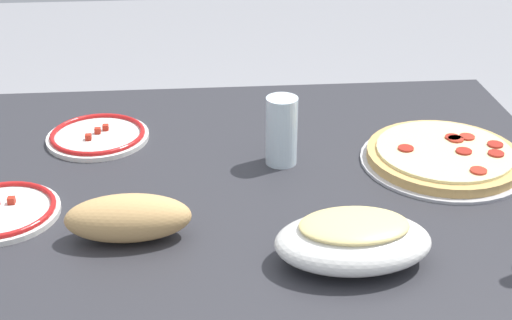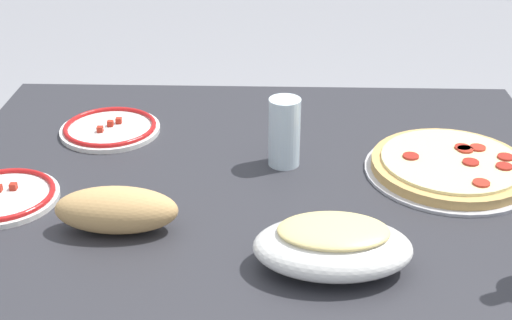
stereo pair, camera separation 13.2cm
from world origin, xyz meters
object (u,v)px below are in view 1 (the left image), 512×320
pepperoni_pizza (444,156)px  side_plate_far (98,136)px  side_plate_near (1,211)px  water_glass (282,131)px  bread_loaf (128,218)px  baked_pasta_dish (353,239)px  dining_table (256,230)px

pepperoni_pizza → side_plate_far: (-0.68, 0.16, -0.01)m
pepperoni_pizza → side_plate_far: pepperoni_pizza is taller
side_plate_near → side_plate_far: size_ratio=0.94×
pepperoni_pizza → water_glass: 0.32m
side_plate_far → bread_loaf: (0.09, -0.37, 0.03)m
baked_pasta_dish → side_plate_near: baked_pasta_dish is taller
water_glass → side_plate_far: (-0.37, 0.13, -0.06)m
pepperoni_pizza → water_glass: water_glass is taller
pepperoni_pizza → baked_pasta_dish: 0.39m
dining_table → side_plate_near: side_plate_near is taller
dining_table → side_plate_near: (-0.44, -0.11, 0.13)m
baked_pasta_dish → side_plate_near: (-0.57, 0.18, -0.03)m
baked_pasta_dish → pepperoni_pizza: bearing=51.6°
dining_table → side_plate_far: bearing=150.8°
side_plate_far → side_plate_near: bearing=-114.4°
bread_loaf → side_plate_near: bearing=158.7°
bread_loaf → pepperoni_pizza: bearing=20.0°
baked_pasta_dish → water_glass: water_glass is taller
dining_table → bread_loaf: size_ratio=5.83×
water_glass → side_plate_near: size_ratio=0.69×
baked_pasta_dish → bread_loaf: size_ratio=1.19×
side_plate_near → bread_loaf: bread_loaf is taller
baked_pasta_dish → water_glass: (-0.07, 0.33, 0.03)m
dining_table → pepperoni_pizza: pepperoni_pizza is taller
water_glass → side_plate_near: bearing=-162.7°
pepperoni_pizza → dining_table: bearing=-177.5°
dining_table → side_plate_near: bearing=-166.0°
water_glass → bread_loaf: 0.37m
pepperoni_pizza → bread_loaf: (-0.59, -0.21, 0.02)m
water_glass → bread_loaf: size_ratio=0.67×
side_plate_near → bread_loaf: 0.24m
dining_table → baked_pasta_dish: bearing=-66.8°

